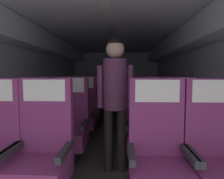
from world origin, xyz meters
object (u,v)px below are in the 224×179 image
object	(u,v)px
seat_a_right_window	(158,156)
seat_c_right_window	(138,113)
seat_a_right_aisle	(217,157)
seat_b_right_window	(144,127)
seat_e_left_aisle	(95,100)
seat_c_left_window	(56,113)
seat_c_right_aisle	(166,114)
seat_c_left_aisle	(82,113)
seat_a_left_aisle	(42,153)
seat_b_left_aisle	(69,126)
seat_d_right_aisle	(157,106)
seat_b_left_window	(33,126)
seat_d_right_window	(135,105)
seat_e_right_window	(133,100)
seat_e_right_aisle	(150,100)
seat_e_left_window	(78,100)
seat_d_left_aisle	(90,105)
seat_b_right_aisle	(182,128)
flight_attendant	(115,90)
seat_d_left_window	(69,105)

from	to	relation	value
seat_a_right_window	seat_c_right_window	bearing A→B (deg)	90.23
seat_a_right_window	seat_a_right_aisle	bearing A→B (deg)	-0.14
seat_b_right_window	seat_e_left_aisle	size ratio (longest dim) A/B	1.00
seat_c_left_window	seat_c_right_aisle	xyz separation A→B (m)	(2.02, -0.02, 0.00)
seat_c_left_aisle	seat_a_left_aisle	bearing A→B (deg)	-90.03
seat_b_left_aisle	seat_d_right_aisle	size ratio (longest dim) A/B	1.00
seat_b_left_window	seat_e_left_aisle	distance (m)	2.79
seat_c_left_window	seat_e_left_aisle	world-z (taller)	same
seat_d_right_window	seat_a_right_window	bearing A→B (deg)	-89.98
seat_c_right_window	seat_d_right_aisle	xyz separation A→B (m)	(0.50, 0.90, 0.00)
seat_b_left_window	seat_e_right_window	xyz separation A→B (m)	(1.54, 2.76, 0.00)
seat_e_right_aisle	seat_e_right_window	xyz separation A→B (m)	(-0.49, -0.01, 0.00)
seat_e_left_window	seat_d_left_aisle	bearing A→B (deg)	-61.81
seat_a_left_aisle	seat_c_right_window	xyz separation A→B (m)	(1.02, 1.82, 0.00)
seat_b_right_aisle	seat_e_left_window	xyz separation A→B (m)	(-2.02, 2.76, 0.00)
seat_b_left_window	seat_a_right_window	bearing A→B (deg)	-30.87
seat_b_left_aisle	seat_b_right_aisle	size ratio (longest dim) A/B	1.00
seat_a_left_aisle	seat_e_left_aisle	size ratio (longest dim) A/B	1.00
seat_b_right_aisle	flight_attendant	xyz separation A→B (m)	(-0.88, -0.25, 0.52)
seat_b_left_window	seat_d_right_window	world-z (taller)	same
seat_a_right_window	seat_c_left_window	distance (m)	2.41
seat_a_right_aisle	seat_c_left_aisle	xyz separation A→B (m)	(-1.53, 1.86, 0.00)
seat_b_right_aisle	seat_d_right_window	world-z (taller)	same
seat_b_left_aisle	flight_attendant	bearing A→B (deg)	-22.19
seat_e_right_window	seat_a_right_window	bearing A→B (deg)	-90.12
seat_d_right_aisle	seat_e_right_aisle	xyz separation A→B (m)	(0.00, 0.94, 0.00)
flight_attendant	seat_b_right_aisle	bearing A→B (deg)	34.30
seat_d_right_aisle	seat_e_right_window	xyz separation A→B (m)	(-0.49, 0.94, 0.00)
seat_b_left_aisle	seat_e_right_aisle	distance (m)	3.16
seat_d_left_window	seat_e_left_window	world-z (taller)	same
seat_c_right_window	seat_d_right_window	distance (m)	0.91
seat_b_right_aisle	seat_e_right_window	bearing A→B (deg)	99.82
seat_d_left_aisle	seat_e_left_window	world-z (taller)	same
seat_e_left_aisle	seat_c_left_window	bearing A→B (deg)	-105.62
seat_b_left_window	seat_e_left_window	distance (m)	2.76
seat_a_left_aisle	flight_attendant	bearing A→B (deg)	45.29
seat_b_left_window	seat_d_right_aisle	size ratio (longest dim) A/B	1.00
seat_b_left_window	flight_attendant	distance (m)	1.28
seat_a_right_aisle	seat_c_left_aisle	bearing A→B (deg)	129.47
seat_b_right_aisle	seat_a_right_window	bearing A→B (deg)	-117.91
seat_e_left_aisle	seat_c_right_window	bearing A→B (deg)	-60.73
seat_d_right_window	seat_b_right_aisle	bearing A→B (deg)	-75.13
seat_c_right_aisle	seat_c_right_window	size ratio (longest dim) A/B	1.00
seat_a_right_window	seat_d_left_aisle	world-z (taller)	same
seat_c_right_aisle	flight_attendant	world-z (taller)	flight_attendant
seat_b_right_window	seat_c_right_aisle	bearing A→B (deg)	61.78
seat_d_right_window	seat_e_right_window	bearing A→B (deg)	89.46
seat_b_right_window	seat_e_left_window	xyz separation A→B (m)	(-1.53, 2.76, 0.00)
seat_e_left_window	seat_a_right_window	bearing A→B (deg)	-67.39
seat_c_left_window	seat_e_left_window	xyz separation A→B (m)	(-0.00, 1.82, 0.00)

